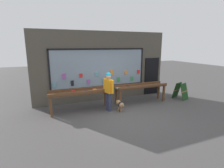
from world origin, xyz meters
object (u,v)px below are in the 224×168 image
object	(u,v)px
person_browsing	(108,89)
small_dog	(120,104)
sandwich_board_sign	(180,91)
display_table_right	(141,88)
display_table_left	(80,94)

from	to	relation	value
person_browsing	small_dog	xyz separation A→B (m)	(0.44, -0.25, -0.68)
sandwich_board_sign	person_browsing	bearing A→B (deg)	163.89
person_browsing	display_table_right	bearing A→B (deg)	-88.80
display_table_right	person_browsing	size ratio (longest dim) A/B	1.57
display_table_right	person_browsing	distance (m)	1.96
person_browsing	sandwich_board_sign	world-z (taller)	person_browsing
display_table_left	small_dog	bearing A→B (deg)	-24.59
person_browsing	sandwich_board_sign	xyz separation A→B (m)	(4.19, 0.19, -0.56)
person_browsing	small_dog	size ratio (longest dim) A/B	3.12
display_table_left	small_dog	xyz separation A→B (m)	(1.56, -0.71, -0.45)
display_table_left	person_browsing	xyz separation A→B (m)	(1.12, -0.46, 0.23)
display_table_right	small_dog	size ratio (longest dim) A/B	4.91
display_table_right	small_dog	world-z (taller)	display_table_right
display_table_left	person_browsing	bearing A→B (deg)	-22.52
person_browsing	sandwich_board_sign	size ratio (longest dim) A/B	2.02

